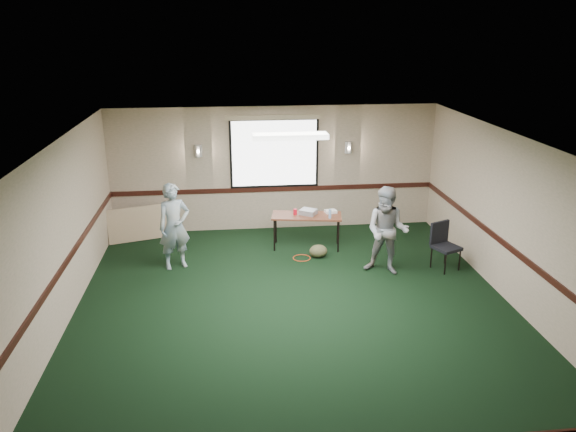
{
  "coord_description": "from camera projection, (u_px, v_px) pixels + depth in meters",
  "views": [
    {
      "loc": [
        -0.99,
        -7.74,
        4.33
      ],
      "look_at": [
        0.0,
        1.3,
        1.2
      ],
      "focal_mm": 35.0,
      "sensor_mm": 36.0,
      "label": 1
    }
  ],
  "objects": [
    {
      "name": "game_console",
      "position": [
        331.0,
        211.0,
        11.36
      ],
      "size": [
        0.25,
        0.22,
        0.06
      ],
      "primitive_type": "cube",
      "rotation": [
        0.0,
        0.0,
        0.2
      ],
      "color": "white",
      "rests_on": "folding_table"
    },
    {
      "name": "cable_coil",
      "position": [
        302.0,
        258.0,
        10.9
      ],
      "size": [
        0.41,
        0.41,
        0.02
      ],
      "primitive_type": "torus",
      "rotation": [
        0.0,
        0.0,
        0.19
      ],
      "color": "#BD4017",
      "rests_on": "ground"
    },
    {
      "name": "ground",
      "position": [
        297.0,
        315.0,
        8.79
      ],
      "size": [
        8.0,
        8.0,
        0.0
      ],
      "primitive_type": "plane",
      "color": "black",
      "rests_on": "ground"
    },
    {
      "name": "folded_table",
      "position": [
        142.0,
        223.0,
        11.76
      ],
      "size": [
        1.39,
        0.6,
        0.71
      ],
      "primitive_type": "cube",
      "rotation": [
        -0.21,
        0.0,
        0.3
      ],
      "color": "tan",
      "rests_on": "ground"
    },
    {
      "name": "folding_table",
      "position": [
        307.0,
        217.0,
        11.25
      ],
      "size": [
        1.46,
        0.77,
        0.69
      ],
      "rotation": [
        0.0,
        0.0,
        -0.16
      ],
      "color": "#562618",
      "rests_on": "ground"
    },
    {
      "name": "projector",
      "position": [
        308.0,
        212.0,
        11.26
      ],
      "size": [
        0.4,
        0.38,
        0.1
      ],
      "primitive_type": "cube",
      "rotation": [
        0.0,
        0.0,
        -0.56
      ],
      "color": "gray",
      "rests_on": "folding_table"
    },
    {
      "name": "red_cup",
      "position": [
        295.0,
        212.0,
        11.24
      ],
      "size": [
        0.08,
        0.08,
        0.11
      ],
      "primitive_type": "cylinder",
      "color": "red",
      "rests_on": "folding_table"
    },
    {
      "name": "person_left",
      "position": [
        174.0,
        226.0,
        10.27
      ],
      "size": [
        0.69,
        0.57,
        1.61
      ],
      "primitive_type": "imported",
      "rotation": [
        0.0,
        0.0,
        0.37
      ],
      "color": "#446B96",
      "rests_on": "ground"
    },
    {
      "name": "duffel_bag",
      "position": [
        318.0,
        251.0,
        10.93
      ],
      "size": [
        0.39,
        0.32,
        0.25
      ],
      "primitive_type": "ellipsoid",
      "rotation": [
        0.0,
        0.0,
        0.17
      ],
      "color": "#4B4A2B",
      "rests_on": "ground"
    },
    {
      "name": "conference_chair",
      "position": [
        443.0,
        242.0,
        10.35
      ],
      "size": [
        0.57,
        0.58,
        0.87
      ],
      "rotation": [
        0.0,
        0.0,
        0.41
      ],
      "color": "black",
      "rests_on": "ground"
    },
    {
      "name": "room_shell",
      "position": [
        283.0,
        182.0,
        10.27
      ],
      "size": [
        8.0,
        8.02,
        8.0
      ],
      "color": "tan",
      "rests_on": "ground"
    },
    {
      "name": "person_right",
      "position": [
        387.0,
        231.0,
        10.04
      ],
      "size": [
        0.98,
        0.9,
        1.62
      ],
      "primitive_type": "imported",
      "rotation": [
        0.0,
        0.0,
        -0.45
      ],
      "color": "#7395B3",
      "rests_on": "ground"
    },
    {
      "name": "water_bottle",
      "position": [
        330.0,
        214.0,
        11.02
      ],
      "size": [
        0.05,
        0.05,
        0.18
      ],
      "primitive_type": "cylinder",
      "color": "#86A9DC",
      "rests_on": "folding_table"
    }
  ]
}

